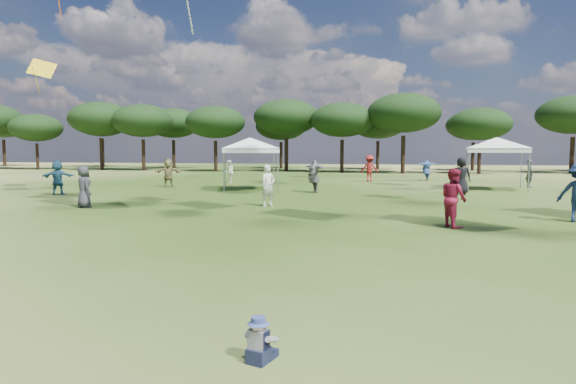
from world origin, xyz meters
name	(u,v)px	position (x,y,z in m)	size (l,w,h in m)	color
tree_line	(394,118)	(2.39, 47.41, 5.42)	(108.78, 17.63, 7.77)	black
tent_left	(250,140)	(-6.04, 23.38, 2.81)	(5.95, 5.95, 3.23)	gray
tent_right	(497,140)	(7.59, 25.91, 2.82)	(6.33, 6.33, 3.25)	gray
toddler	(260,342)	(0.00, 1.94, 0.23)	(0.37, 0.41, 0.51)	#161A32
festival_crowd	(352,176)	(-0.23, 22.29, 0.87)	(31.61, 22.84, 1.89)	navy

